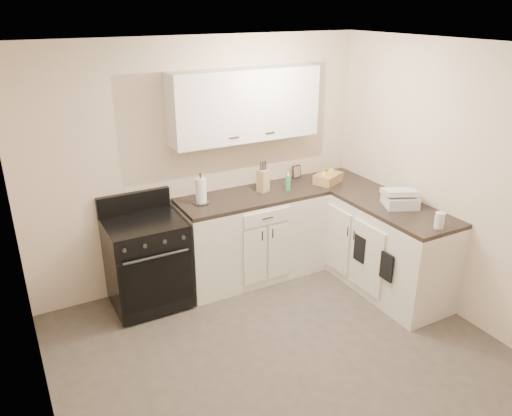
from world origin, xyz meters
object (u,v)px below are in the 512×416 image
stove (147,263)px  knife_block (263,181)px  countertop_grill (400,200)px  paper_towel (201,191)px  wicker_basket (328,178)px

stove → knife_block: bearing=2.8°
stove → countertop_grill: size_ratio=2.84×
stove → paper_towel: (0.61, 0.06, 0.61)m
countertop_grill → wicker_basket: bearing=128.4°
knife_block → paper_towel: 0.70m
wicker_basket → paper_towel: bearing=175.9°
stove → countertop_grill: (2.28, -0.93, 0.54)m
stove → countertop_grill: 2.52m
stove → paper_towel: paper_towel is taller
stove → wicker_basket: size_ratio=2.78×
wicker_basket → countertop_grill: 0.91m
paper_towel → countertop_grill: bearing=-30.6°
knife_block → paper_towel: (-0.70, -0.00, 0.01)m
paper_towel → knife_block: bearing=0.2°
stove → paper_towel: size_ratio=3.34×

